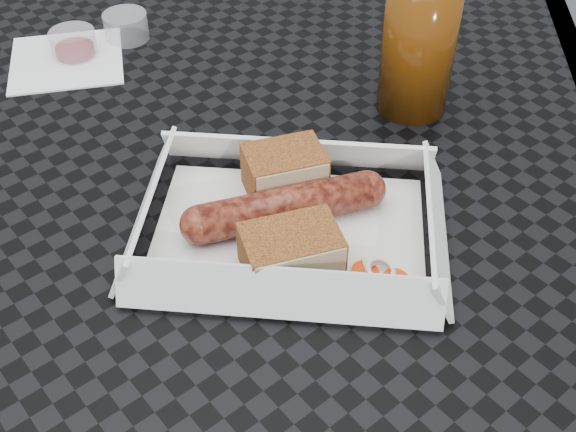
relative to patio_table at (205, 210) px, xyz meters
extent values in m
cube|color=black|center=(0.00, 0.00, 0.07)|extent=(0.80, 0.80, 0.01)
cylinder|color=black|center=(-0.35, 0.35, -0.30)|extent=(0.03, 0.03, 0.73)
cylinder|color=black|center=(0.35, 0.35, -0.30)|extent=(0.03, 0.03, 0.73)
cube|color=white|center=(0.10, -0.10, 0.08)|extent=(0.22, 0.15, 0.00)
cylinder|color=maroon|center=(0.09, -0.09, 0.10)|extent=(0.15, 0.09, 0.03)
sphere|color=maroon|center=(0.16, -0.06, 0.10)|extent=(0.03, 0.03, 0.03)
sphere|color=maroon|center=(0.03, -0.12, 0.10)|extent=(0.03, 0.03, 0.03)
cube|color=brown|center=(0.09, -0.05, 0.10)|extent=(0.08, 0.07, 0.04)
cube|color=brown|center=(0.10, -0.14, 0.10)|extent=(0.09, 0.07, 0.04)
cylinder|color=#E53A09|center=(0.17, -0.15, 0.08)|extent=(0.02, 0.02, 0.00)
torus|color=white|center=(0.17, -0.15, 0.08)|extent=(0.02, 0.02, 0.00)
cube|color=#B2D17F|center=(0.18, -0.15, 0.08)|extent=(0.02, 0.02, 0.00)
cube|color=white|center=(-0.17, 0.15, 0.08)|extent=(0.15, 0.15, 0.00)
cylinder|color=maroon|center=(-0.17, 0.16, 0.09)|extent=(0.05, 0.05, 0.03)
cylinder|color=silver|center=(-0.12, 0.20, 0.09)|extent=(0.05, 0.05, 0.03)
cylinder|color=#512706|center=(0.20, 0.09, 0.15)|extent=(0.07, 0.07, 0.15)
camera|label=1|loc=(0.14, -0.53, 0.50)|focal=45.00mm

